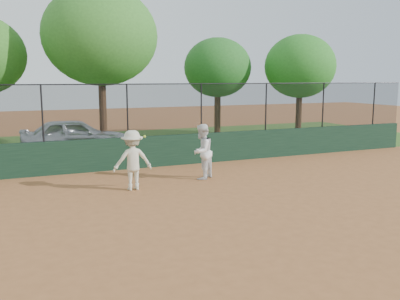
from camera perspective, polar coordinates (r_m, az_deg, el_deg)
name	(u,v)px	position (r m, az deg, el deg)	size (l,w,h in m)	color
ground	(205,209)	(11.76, 0.69, -7.61)	(80.00, 80.00, 0.00)	#9F5F33
back_wall	(141,152)	(17.14, -7.52, -0.29)	(26.00, 0.20, 1.20)	#163220
grass_strip	(109,146)	(23.00, -11.61, 0.51)	(36.00, 12.00, 0.01)	#2C5119
parked_car	(75,136)	(20.89, -15.71, 1.72)	(1.91, 4.74, 1.62)	silver
player_second	(202,152)	(15.06, 0.24, -0.22)	(0.91, 0.71, 1.88)	white
player_main	(133,160)	(13.75, -8.63, -1.30)	(1.22, 0.74, 1.84)	beige
fence_assembly	(140,109)	(16.94, -7.73, 5.17)	(26.00, 0.06, 2.00)	black
tree_2	(100,36)	(22.20, -12.64, 14.04)	(5.44, 4.95, 7.72)	#4A2D1A
tree_3	(218,68)	(25.56, 2.28, 10.46)	(3.86, 3.51, 5.65)	#432C16
tree_4	(300,67)	(26.27, 12.72, 10.38)	(4.13, 3.76, 5.84)	#402816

